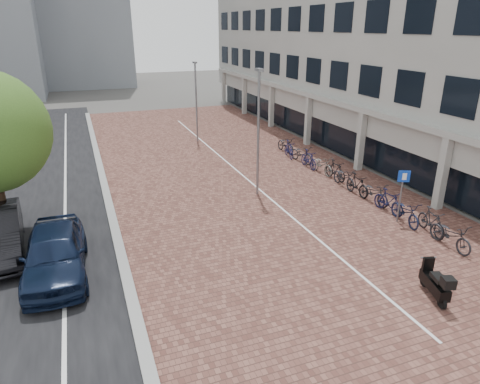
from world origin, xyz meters
name	(u,v)px	position (x,y,z in m)	size (l,w,h in m)	color
ground	(310,298)	(0.00, 0.00, 0.00)	(140.00, 140.00, 0.00)	#474442
plaza_brick	(235,173)	(2.00, 12.00, 0.01)	(14.50, 42.00, 0.04)	brown
street_asphalt	(21,199)	(-9.00, 12.00, 0.01)	(8.00, 50.00, 0.03)	black
curb	(105,187)	(-5.10, 12.00, 0.07)	(0.35, 42.00, 0.14)	gray
lane_line	(65,193)	(-7.00, 12.00, 0.02)	(0.12, 44.00, 0.00)	white
parking_line	(239,172)	(2.20, 12.00, 0.04)	(0.10, 30.00, 0.00)	white
office_building	(369,15)	(12.97, 16.00, 8.44)	(8.40, 40.00, 15.00)	#A5A5A0
car_navy	(55,253)	(-7.19, 4.19, 0.82)	(1.93, 4.80, 1.63)	black
scooter_mid	(435,282)	(3.54, -1.28, 0.55)	(0.50, 1.59, 1.10)	black
parking_sign	(402,188)	(6.17, 3.47, 1.52)	(0.45, 0.23, 2.30)	slate
lamp_near	(258,135)	(1.88, 8.54, 2.97)	(0.12, 0.12, 5.94)	gray
lamp_far	(196,103)	(1.91, 19.61, 2.73)	(0.12, 0.12, 5.46)	gray
bike_row	(345,177)	(6.46, 7.90, 0.52)	(1.26, 15.79, 1.05)	black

